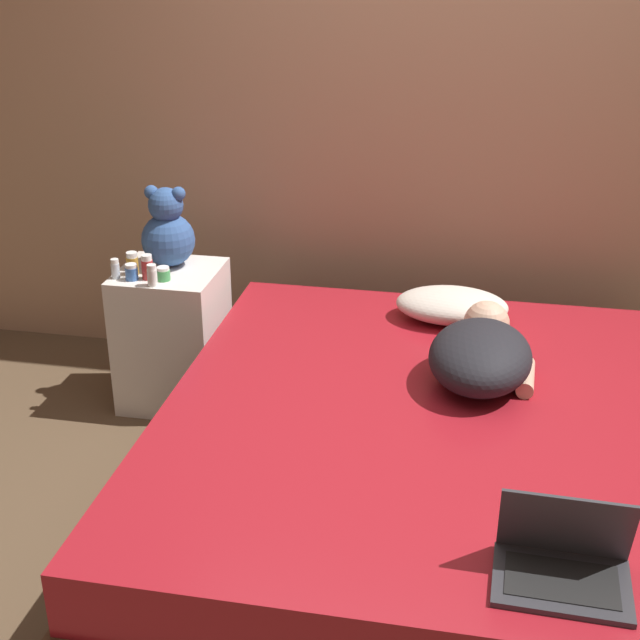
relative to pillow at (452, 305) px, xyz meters
name	(u,v)px	position (x,y,z in m)	size (l,w,h in m)	color
ground_plane	(419,530)	(-0.04, -0.75, -0.55)	(12.00, 12.00, 0.00)	brown
wall_back	(461,91)	(-0.04, 0.54, 0.75)	(8.00, 0.06, 2.60)	tan
bed	(422,473)	(-0.04, -0.75, -0.31)	(1.76, 2.02, 0.49)	#4C331E
nightstand	(173,336)	(-1.19, -0.01, -0.24)	(0.42, 0.41, 0.61)	silver
pillow	(452,305)	(0.00, 0.00, 0.00)	(0.45, 0.30, 0.13)	beige
person_lying	(482,352)	(0.13, -0.48, 0.04)	(0.38, 0.65, 0.20)	black
laptop	(563,561)	(0.36, -1.50, -0.01)	(0.34, 0.24, 0.23)	#333338
teddy_bear	(168,231)	(-1.20, 0.06, 0.21)	(0.23, 0.23, 0.35)	#335693
bottle_green	(163,274)	(-1.17, -0.11, 0.09)	(0.06, 0.06, 0.06)	#3D8E4C
bottle_amber	(132,264)	(-1.32, -0.08, 0.11)	(0.05, 0.05, 0.10)	gold
bottle_clear	(115,269)	(-1.37, -0.13, 0.10)	(0.04, 0.04, 0.08)	silver
bottle_white	(152,276)	(-1.19, -0.18, 0.11)	(0.04, 0.04, 0.09)	white
bottle_blue	(132,272)	(-1.30, -0.13, 0.10)	(0.05, 0.05, 0.07)	#3866B2
bottle_red	(147,267)	(-1.24, -0.11, 0.11)	(0.05, 0.05, 0.10)	#B72D2D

